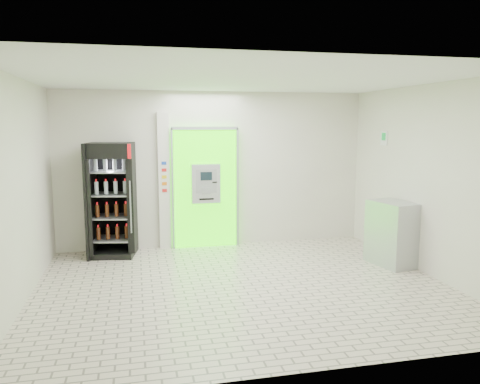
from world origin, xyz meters
name	(u,v)px	position (x,y,z in m)	size (l,w,h in m)	color
ground	(243,286)	(0.00, 0.00, 0.00)	(6.00, 6.00, 0.00)	beige
room_shell	(243,162)	(0.00, 0.00, 1.84)	(6.00, 6.00, 6.00)	silver
atm_assembly	(205,187)	(-0.20, 2.41, 1.17)	(1.30, 0.24, 2.33)	#2BE800
pillar	(164,181)	(-0.98, 2.45, 1.30)	(0.22, 0.11, 2.60)	silver
beverage_cooler	(112,202)	(-1.94, 2.16, 0.98)	(0.88, 0.83, 2.05)	black
steel_cabinet	(393,233)	(2.72, 0.51, 0.54)	(0.70, 0.90, 1.09)	#ABADB3
exit_sign	(384,138)	(2.99, 1.40, 2.12)	(0.02, 0.22, 0.26)	white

